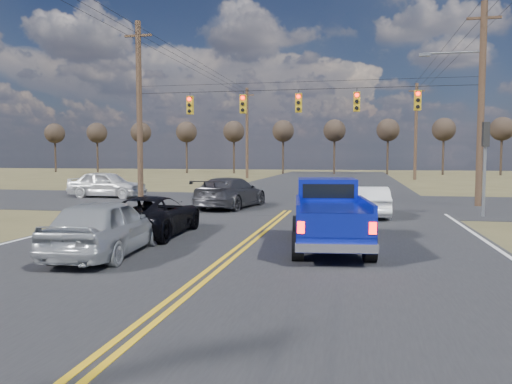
% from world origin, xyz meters
% --- Properties ---
extents(ground, '(160.00, 160.00, 0.00)m').
position_xyz_m(ground, '(0.00, 0.00, 0.00)').
color(ground, brown).
rests_on(ground, ground).
extents(road_main, '(14.00, 120.00, 0.02)m').
position_xyz_m(road_main, '(0.00, 10.00, 0.00)').
color(road_main, '#28282B').
rests_on(road_main, ground).
extents(road_cross, '(120.00, 12.00, 0.02)m').
position_xyz_m(road_cross, '(0.00, 18.00, 0.00)').
color(road_cross, '#28282B').
rests_on(road_cross, ground).
extents(signal_gantry, '(19.60, 4.83, 10.00)m').
position_xyz_m(signal_gantry, '(0.50, 17.79, 5.06)').
color(signal_gantry, '#473323').
rests_on(signal_gantry, ground).
extents(utility_poles, '(19.60, 58.32, 10.00)m').
position_xyz_m(utility_poles, '(0.00, 17.00, 5.23)').
color(utility_poles, '#473323').
rests_on(utility_poles, ground).
extents(treeline, '(87.00, 117.80, 7.40)m').
position_xyz_m(treeline, '(0.00, 26.96, 5.70)').
color(treeline, '#33261C').
rests_on(treeline, ground).
extents(pickup_truck, '(2.45, 5.15, 1.86)m').
position_xyz_m(pickup_truck, '(2.33, 5.24, 0.90)').
color(pickup_truck, black).
rests_on(pickup_truck, ground).
extents(silver_suv, '(2.09, 4.49, 1.49)m').
position_xyz_m(silver_suv, '(-3.14, 3.03, 0.74)').
color(silver_suv, '#A8ACB0').
rests_on(silver_suv, ground).
extents(black_suv, '(2.20, 4.58, 1.26)m').
position_xyz_m(black_suv, '(-3.28, 6.37, 0.63)').
color(black_suv, black).
rests_on(black_suv, ground).
extents(white_car_queue, '(1.52, 3.88, 1.26)m').
position_xyz_m(white_car_queue, '(3.64, 12.70, 0.63)').
color(white_car_queue, white).
rests_on(white_car_queue, ground).
extents(dgrey_car_queue, '(2.89, 5.40, 1.49)m').
position_xyz_m(dgrey_car_queue, '(-2.90, 14.84, 0.74)').
color(dgrey_car_queue, '#3A3A40').
rests_on(dgrey_car_queue, ground).
extents(cross_car_west, '(2.15, 4.81, 1.61)m').
position_xyz_m(cross_car_west, '(-11.68, 19.13, 0.80)').
color(cross_car_west, silver).
rests_on(cross_car_west, ground).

